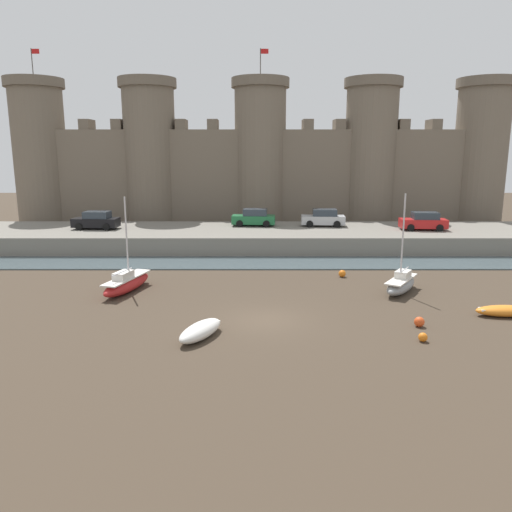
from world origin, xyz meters
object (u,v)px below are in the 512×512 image
(mooring_buoy_near_shore, at_px, (345,274))
(car_quay_west, at_px, (99,220))
(mooring_buoy_near_channel, at_px, (422,322))
(mooring_buoy_mid_mud, at_px, (425,337))
(rowboat_midflat_right, at_px, (509,311))
(car_quay_centre_east, at_px, (426,222))
(car_quay_east, at_px, (256,218))
(sailboat_foreground_centre, at_px, (129,283))
(car_quay_centre_west, at_px, (326,218))
(rowboat_foreground_right, at_px, (203,330))
(sailboat_near_channel_right, at_px, (404,284))

(mooring_buoy_near_shore, xyz_separation_m, car_quay_west, (-20.76, 11.56, 2.15))
(mooring_buoy_near_channel, bearing_deg, mooring_buoy_mid_mud, -103.29)
(rowboat_midflat_right, distance_m, car_quay_centre_east, 19.62)
(car_quay_centre_east, xyz_separation_m, car_quay_east, (-15.43, 2.54, 0.00))
(sailboat_foreground_centre, bearing_deg, mooring_buoy_near_shore, 14.63)
(car_quay_west, relative_size, car_quay_east, 1.00)
(car_quay_west, bearing_deg, car_quay_east, 7.72)
(car_quay_west, distance_m, car_quay_centre_west, 21.21)
(rowboat_foreground_right, distance_m, car_quay_centre_west, 26.56)
(mooring_buoy_mid_mud, distance_m, car_quay_centre_east, 24.34)
(car_quay_west, xyz_separation_m, car_quay_east, (14.52, 1.97, 0.00))
(rowboat_foreground_right, height_order, mooring_buoy_near_shore, rowboat_foreground_right)
(sailboat_foreground_centre, bearing_deg, car_quay_centre_east, 32.16)
(rowboat_foreground_right, xyz_separation_m, car_quay_west, (-12.08, 23.17, 2.01))
(sailboat_foreground_centre, distance_m, car_quay_west, 16.72)
(car_quay_west, bearing_deg, mooring_buoy_mid_mud, -46.43)
(rowboat_midflat_right, height_order, mooring_buoy_near_shore, rowboat_midflat_right)
(car_quay_centre_east, bearing_deg, mooring_buoy_mid_mud, -107.96)
(mooring_buoy_mid_mud, relative_size, mooring_buoy_near_shore, 0.86)
(sailboat_foreground_centre, relative_size, car_quay_centre_east, 1.42)
(rowboat_midflat_right, height_order, car_quay_west, car_quay_west)
(rowboat_foreground_right, height_order, sailboat_near_channel_right, sailboat_near_channel_right)
(rowboat_midflat_right, relative_size, mooring_buoy_near_channel, 6.31)
(rowboat_midflat_right, relative_size, car_quay_centre_west, 0.77)
(rowboat_foreground_right, xyz_separation_m, car_quay_centre_east, (17.87, 22.59, 2.01))
(sailboat_near_channel_right, xyz_separation_m, mooring_buoy_near_channel, (-0.83, -6.21, -0.30))
(sailboat_foreground_centre, height_order, car_quay_centre_west, sailboat_foreground_centre)
(mooring_buoy_near_channel, bearing_deg, car_quay_centre_east, 71.61)
(mooring_buoy_near_channel, relative_size, mooring_buoy_near_shore, 1.03)
(rowboat_foreground_right, xyz_separation_m, car_quay_centre_west, (9.06, 24.89, 2.01))
(rowboat_midflat_right, relative_size, car_quay_centre_east, 0.77)
(rowboat_foreground_right, relative_size, mooring_buoy_near_channel, 6.46)
(sailboat_foreground_centre, height_order, rowboat_midflat_right, sailboat_foreground_centre)
(rowboat_midflat_right, height_order, car_quay_centre_west, car_quay_centre_west)
(sailboat_foreground_centre, distance_m, car_quay_east, 19.05)
(sailboat_near_channel_right, height_order, car_quay_centre_east, sailboat_near_channel_right)
(mooring_buoy_mid_mud, relative_size, car_quay_east, 0.10)
(rowboat_foreground_right, relative_size, car_quay_centre_east, 0.79)
(car_quay_centre_east, bearing_deg, sailboat_foreground_centre, -147.84)
(sailboat_near_channel_right, distance_m, mooring_buoy_mid_mud, 8.32)
(rowboat_foreground_right, bearing_deg, car_quay_centre_west, 70.00)
(sailboat_near_channel_right, bearing_deg, rowboat_foreground_right, -146.49)
(sailboat_near_channel_right, bearing_deg, car_quay_centre_east, 67.43)
(car_quay_west, xyz_separation_m, car_quay_centre_west, (21.14, 1.72, 0.00))
(car_quay_centre_west, bearing_deg, rowboat_foreground_right, -110.00)
(sailboat_foreground_centre, height_order, rowboat_foreground_right, sailboat_foreground_centre)
(sailboat_foreground_centre, bearing_deg, car_quay_centre_west, 49.40)
(sailboat_foreground_centre, xyz_separation_m, car_quay_centre_west, (14.55, 16.98, 1.83))
(sailboat_foreground_centre, xyz_separation_m, rowboat_midflat_right, (21.53, -4.74, -0.26))
(sailboat_foreground_centre, bearing_deg, sailboat_near_channel_right, -0.55)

